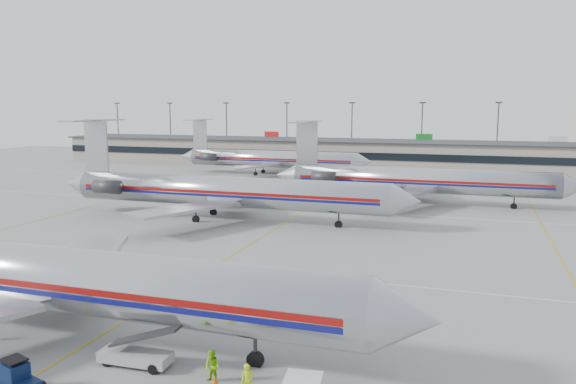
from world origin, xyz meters
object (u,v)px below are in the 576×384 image
at_px(jet_foreground, 19,273).
at_px(jet_second_row, 219,191).
at_px(belt_loader, 137,354).
at_px(tug_center, 18,378).

height_order(jet_foreground, jet_second_row, jet_foreground).
bearing_deg(belt_loader, jet_foreground, 166.09).
xyz_separation_m(jet_second_row, belt_loader, (13.10, -38.51, -2.99)).
distance_m(tug_center, belt_loader, 5.97).
relative_size(tug_center, belt_loader, 0.51).
xyz_separation_m(jet_foreground, belt_loader, (9.82, -2.00, -3.13)).
bearing_deg(tug_center, jet_second_row, 119.93).
bearing_deg(jet_foreground, tug_center, -47.75).
height_order(tug_center, belt_loader, belt_loader).
relative_size(jet_second_row, belt_loader, 10.01).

